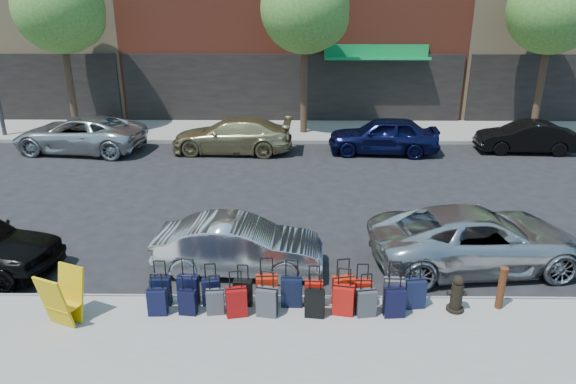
{
  "coord_description": "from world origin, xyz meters",
  "views": [
    {
      "loc": [
        0.07,
        -13.61,
        5.88
      ],
      "look_at": [
        -0.08,
        -1.5,
        1.32
      ],
      "focal_mm": 32.0,
      "sensor_mm": 36.0,
      "label": 1
    }
  ],
  "objects_px": {
    "car_near_2": "(478,238)",
    "suitcase_front_5": "(292,291)",
    "display_rack": "(63,298)",
    "bollard": "(501,287)",
    "tree_right": "(556,11)",
    "car_far_3": "(525,137)",
    "tree_left": "(63,11)",
    "car_far_1": "(232,135)",
    "car_far_2": "(383,135)",
    "car_near_1": "(239,246)",
    "tree_center": "(308,11)",
    "car_far_0": "(80,134)",
    "fire_hydrant": "(457,295)"
  },
  "relations": [
    {
      "from": "fire_hydrant",
      "to": "car_far_2",
      "type": "xyz_separation_m",
      "value": [
        0.41,
        11.5,
        0.25
      ]
    },
    {
      "from": "bollard",
      "to": "car_far_1",
      "type": "xyz_separation_m",
      "value": [
        -6.59,
        11.48,
        0.1
      ]
    },
    {
      "from": "bollard",
      "to": "suitcase_front_5",
      "type": "bearing_deg",
      "value": 179.49
    },
    {
      "from": "car_far_3",
      "to": "fire_hydrant",
      "type": "bearing_deg",
      "value": -24.82
    },
    {
      "from": "suitcase_front_5",
      "to": "car_far_2",
      "type": "relative_size",
      "value": 0.23
    },
    {
      "from": "car_near_2",
      "to": "car_far_0",
      "type": "relative_size",
      "value": 0.94
    },
    {
      "from": "bollard",
      "to": "car_near_2",
      "type": "relative_size",
      "value": 0.18
    },
    {
      "from": "car_far_1",
      "to": "car_near_1",
      "type": "bearing_deg",
      "value": 10.79
    },
    {
      "from": "tree_right",
      "to": "car_far_1",
      "type": "relative_size",
      "value": 1.49
    },
    {
      "from": "car_near_1",
      "to": "car_far_3",
      "type": "bearing_deg",
      "value": -44.24
    },
    {
      "from": "car_near_2",
      "to": "tree_left",
      "type": "bearing_deg",
      "value": 42.92
    },
    {
      "from": "tree_right",
      "to": "car_near_1",
      "type": "xyz_separation_m",
      "value": [
        -12.32,
        -12.65,
        -4.78
      ]
    },
    {
      "from": "tree_left",
      "to": "car_far_1",
      "type": "distance_m",
      "value": 9.23
    },
    {
      "from": "suitcase_front_5",
      "to": "tree_right",
      "type": "bearing_deg",
      "value": 53.78
    },
    {
      "from": "display_rack",
      "to": "car_far_1",
      "type": "height_order",
      "value": "car_far_1"
    },
    {
      "from": "bollard",
      "to": "car_far_1",
      "type": "relative_size",
      "value": 0.18
    },
    {
      "from": "suitcase_front_5",
      "to": "car_far_2",
      "type": "xyz_separation_m",
      "value": [
        3.63,
        11.36,
        0.29
      ]
    },
    {
      "from": "tree_center",
      "to": "fire_hydrant",
      "type": "relative_size",
      "value": 9.57
    },
    {
      "from": "tree_right",
      "to": "display_rack",
      "type": "relative_size",
      "value": 6.79
    },
    {
      "from": "fire_hydrant",
      "to": "display_rack",
      "type": "xyz_separation_m",
      "value": [
        -7.47,
        -0.49,
        0.18
      ]
    },
    {
      "from": "tree_left",
      "to": "tree_right",
      "type": "relative_size",
      "value": 1.0
    },
    {
      "from": "tree_right",
      "to": "car_near_2",
      "type": "height_order",
      "value": "tree_right"
    },
    {
      "from": "tree_left",
      "to": "car_far_1",
      "type": "height_order",
      "value": "tree_left"
    },
    {
      "from": "display_rack",
      "to": "car_near_1",
      "type": "distance_m",
      "value": 3.82
    },
    {
      "from": "suitcase_front_5",
      "to": "fire_hydrant",
      "type": "relative_size",
      "value": 1.3
    },
    {
      "from": "suitcase_front_5",
      "to": "car_far_0",
      "type": "bearing_deg",
      "value": 128.84
    },
    {
      "from": "tree_left",
      "to": "bollard",
      "type": "distance_m",
      "value": 20.61
    },
    {
      "from": "display_rack",
      "to": "car_far_2",
      "type": "xyz_separation_m",
      "value": [
        7.88,
        12.0,
        0.07
      ]
    },
    {
      "from": "fire_hydrant",
      "to": "car_far_3",
      "type": "height_order",
      "value": "car_far_3"
    },
    {
      "from": "bollard",
      "to": "display_rack",
      "type": "bearing_deg",
      "value": -175.9
    },
    {
      "from": "display_rack",
      "to": "car_far_3",
      "type": "relative_size",
      "value": 0.28
    },
    {
      "from": "tree_left",
      "to": "tree_center",
      "type": "xyz_separation_m",
      "value": [
        10.5,
        0.0,
        0.0
      ]
    },
    {
      "from": "car_near_2",
      "to": "car_far_1",
      "type": "xyz_separation_m",
      "value": [
        -6.8,
        9.46,
        0.02
      ]
    },
    {
      "from": "tree_center",
      "to": "car_near_1",
      "type": "height_order",
      "value": "tree_center"
    },
    {
      "from": "car_near_2",
      "to": "suitcase_front_5",
      "type": "bearing_deg",
      "value": 108.62
    },
    {
      "from": "tree_center",
      "to": "car_far_2",
      "type": "xyz_separation_m",
      "value": [
        3.02,
        -2.94,
        -4.67
      ]
    },
    {
      "from": "tree_right",
      "to": "fire_hydrant",
      "type": "height_order",
      "value": "tree_right"
    },
    {
      "from": "bollard",
      "to": "car_near_1",
      "type": "relative_size",
      "value": 0.23
    },
    {
      "from": "suitcase_front_5",
      "to": "fire_hydrant",
      "type": "bearing_deg",
      "value": -0.89
    },
    {
      "from": "display_rack",
      "to": "car_near_2",
      "type": "relative_size",
      "value": 0.22
    },
    {
      "from": "car_far_0",
      "to": "car_far_3",
      "type": "distance_m",
      "value": 18.16
    },
    {
      "from": "car_near_1",
      "to": "tree_center",
      "type": "bearing_deg",
      "value": -5.44
    },
    {
      "from": "tree_right",
      "to": "car_far_3",
      "type": "relative_size",
      "value": 1.9
    },
    {
      "from": "display_rack",
      "to": "car_near_1",
      "type": "height_order",
      "value": "car_near_1"
    },
    {
      "from": "display_rack",
      "to": "car_far_3",
      "type": "distance_m",
      "value": 18.35
    },
    {
      "from": "fire_hydrant",
      "to": "car_far_3",
      "type": "bearing_deg",
      "value": 65.02
    },
    {
      "from": "car_far_0",
      "to": "car_far_1",
      "type": "xyz_separation_m",
      "value": [
        6.24,
        -0.04,
        -0.02
      ]
    },
    {
      "from": "car_far_0",
      "to": "car_far_2",
      "type": "distance_m",
      "value": 12.36
    },
    {
      "from": "tree_right",
      "to": "car_far_3",
      "type": "distance_m",
      "value": 5.75
    },
    {
      "from": "tree_center",
      "to": "car_near_2",
      "type": "relative_size",
      "value": 1.47
    }
  ]
}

